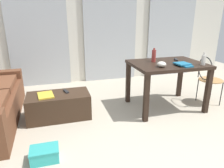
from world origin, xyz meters
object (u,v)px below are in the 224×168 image
Objects in this scene: coffee_table at (59,106)px; tv_remote_primary at (66,91)px; craft_table at (167,69)px; tv_remote_on_table at (176,59)px; wire_chair at (208,76)px; magazine at (46,95)px; bottle_far at (204,60)px; bottle_near at (154,56)px; shoebox at (45,154)px; bowl at (161,64)px; book_stack at (183,64)px.

tv_remote_primary reaches higher than coffee_table.
tv_remote_on_table is (0.25, 0.14, 0.12)m from craft_table.
coffee_table is 1.09× the size of wire_chair.
magazine is (-0.18, -0.02, 0.20)m from coffee_table.
bottle_far is 0.68× the size of magazine.
craft_table is 1.98m from magazine.
bottle_near is 1.53× the size of tv_remote_primary.
coffee_table is 1.03m from shoebox.
bowl is at bearing -97.91° from bottle_near.
magazine is at bearing 179.32° from tv_remote_primary.
book_stack is (0.12, -0.24, 0.13)m from craft_table.
wire_chair reaches higher than book_stack.
bowl is 0.36m from book_stack.
magazine is at bearing 176.81° from wire_chair.
tv_remote_on_table is at bearing 159.06° from wire_chair.
bottle_far is (-0.33, -0.23, 0.34)m from wire_chair.
book_stack is at bearing -83.87° from tv_remote_on_table.
bottle_far is 2.62m from shoebox.
book_stack is (0.31, -0.37, -0.08)m from bottle_near.
tv_remote_on_table is at bearing 72.01° from book_stack.
wire_chair reaches higher than coffee_table.
bottle_near is 0.37m from bowl.
bowl reaches higher than book_stack.
shoebox is (-2.43, -0.61, -0.79)m from bottle_far.
book_stack is 1.66× the size of tv_remote_on_table.
craft_table is 0.31m from tv_remote_on_table.
bowl is 0.79× the size of tv_remote_on_table.
wire_chair is 2.44m from tv_remote_primary.
shoebox is (-2.76, -0.83, -0.45)m from wire_chair.
tv_remote_on_table is (0.49, 0.37, -0.03)m from bowl.
shoebox is at bearing -130.87° from tv_remote_on_table.
bottle_near reaches higher than shoebox.
tv_remote_on_table is (2.02, 0.04, 0.61)m from coffee_table.
tv_remote_on_table is at bearing 29.84° from craft_table.
craft_table is 5.13× the size of bottle_near.
craft_table is 0.57m from bottle_far.
craft_table is at bearing -20.48° from tv_remote_primary.
coffee_table is 0.80× the size of craft_table.
coffee_table is at bearing -179.20° from bottle_near.
bowl is at bearing 177.85° from book_stack.
wire_chair is 4.84× the size of tv_remote_on_table.
coffee_table is at bearing -154.87° from tv_remote_on_table.
bottle_far is at bearing -145.58° from wire_chair.
bowl is (1.53, -0.34, 0.64)m from coffee_table.
shoebox is (-0.20, -1.00, -0.12)m from coffee_table.
coffee_table is 1.69m from bowl.
tv_remote_primary is at bearing 25.43° from coffee_table.
coffee_table is 2.11m from tv_remote_on_table.
coffee_table is 3.04× the size of shoebox.
book_stack is at bearing -2.15° from bowl.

